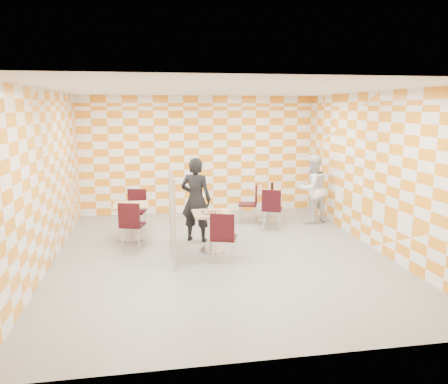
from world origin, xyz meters
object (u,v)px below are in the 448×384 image
(chair_main_front, at_px, (223,234))
(man_white, at_px, (312,189))
(main_table, at_px, (212,225))
(chair_empty_far, at_px, (136,207))
(sport_bottle, at_px, (260,187))
(empty_table, at_px, (131,216))
(partition, at_px, (172,216))
(chair_second_side, at_px, (252,200))
(soda_bottle, at_px, (272,187))
(chair_second_front, at_px, (272,206))
(man_dark, at_px, (196,200))
(chair_empty_near, at_px, (131,221))
(second_table, at_px, (268,201))

(chair_main_front, distance_m, man_white, 3.55)
(main_table, height_order, chair_empty_far, chair_empty_far)
(man_white, bearing_deg, sport_bottle, -33.61)
(chair_empty_far, xyz_separation_m, sport_bottle, (2.90, 0.34, 0.29))
(empty_table, bearing_deg, main_table, -33.24)
(chair_main_front, distance_m, partition, 0.99)
(empty_table, xyz_separation_m, chair_empty_far, (0.08, 0.67, 0.04))
(chair_second_side, distance_m, sport_bottle, 0.39)
(chair_main_front, xyz_separation_m, sport_bottle, (1.36, 2.76, 0.29))
(chair_empty_far, distance_m, man_white, 4.10)
(soda_bottle, bearing_deg, chair_main_front, -121.37)
(main_table, distance_m, chair_second_front, 1.98)
(partition, xyz_separation_m, soda_bottle, (2.48, 2.22, 0.06))
(empty_table, relative_size, man_dark, 0.44)
(main_table, distance_m, sport_bottle, 2.50)
(partition, xyz_separation_m, man_white, (3.39, 1.99, 0.02))
(sport_bottle, bearing_deg, chair_main_front, -116.26)
(chair_second_front, distance_m, partition, 2.76)
(partition, bearing_deg, chair_second_front, 33.91)
(main_table, height_order, chair_main_front, chair_main_front)
(chair_second_front, xyz_separation_m, soda_bottle, (0.20, 0.69, 0.31))
(sport_bottle, distance_m, soda_bottle, 0.29)
(chair_second_front, distance_m, chair_empty_near, 3.16)
(main_table, bearing_deg, empty_table, 146.76)
(chair_second_front, bearing_deg, second_table, 81.16)
(partition, bearing_deg, chair_second_side, 47.87)
(man_dark, relative_size, man_white, 1.06)
(empty_table, relative_size, chair_empty_far, 0.81)
(chair_main_front, bearing_deg, second_table, 60.06)
(chair_empty_near, height_order, chair_empty_far, same)
(second_table, xyz_separation_m, sport_bottle, (-0.19, 0.07, 0.33))
(empty_table, xyz_separation_m, chair_main_front, (1.62, -1.75, 0.04))
(chair_main_front, bearing_deg, man_white, 43.98)
(second_table, bearing_deg, chair_second_side, -174.71)
(chair_main_front, distance_m, chair_second_front, 2.47)
(chair_second_front, height_order, chair_empty_far, same)
(second_table, bearing_deg, man_white, -12.91)
(chair_second_side, bearing_deg, main_table, -122.71)
(man_dark, bearing_deg, chair_second_side, -117.39)
(main_table, xyz_separation_m, chair_empty_near, (-1.51, 0.39, 0.04))
(chair_empty_near, relative_size, chair_empty_far, 1.00)
(second_table, bearing_deg, chair_second_front, -98.84)
(chair_empty_far, distance_m, man_dark, 1.59)
(empty_table, xyz_separation_m, sport_bottle, (2.98, 1.01, 0.33))
(man_dark, bearing_deg, partition, 85.18)
(second_table, distance_m, man_white, 1.07)
(chair_second_side, relative_size, man_dark, 0.54)
(man_white, xyz_separation_m, soda_bottle, (-0.91, 0.23, 0.04))
(main_table, distance_m, chair_second_side, 2.26)
(chair_empty_far, bearing_deg, second_table, 4.94)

